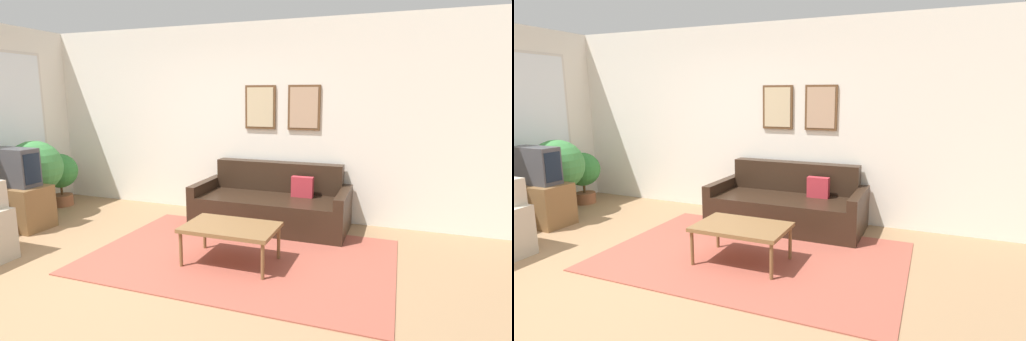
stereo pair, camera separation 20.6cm
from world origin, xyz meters
TOP-DOWN VIEW (x-y plane):
  - ground_plane at (0.00, 0.00)m, footprint 16.00×16.00m
  - area_rug at (0.89, 1.01)m, footprint 3.17×2.10m
  - wall_back at (0.01, 2.60)m, footprint 8.00×0.09m
  - couch at (0.88, 2.13)m, footprint 2.00×0.90m
  - coffee_table at (0.86, 0.82)m, footprint 0.95×0.60m
  - tv_stand at (-2.22, 0.92)m, footprint 0.84×0.47m
  - tv at (-2.22, 0.92)m, footprint 0.65×0.28m
  - potted_plant_tall at (-2.33, 1.34)m, footprint 0.73×0.73m
  - potted_plant_by_window at (-2.53, 1.95)m, footprint 0.53×0.53m
  - potted_plant_small at (-2.36, 1.38)m, footprint 0.36×0.36m

SIDE VIEW (x-z plane):
  - ground_plane at x=0.00m, z-range 0.00..0.00m
  - area_rug at x=0.89m, z-range 0.00..0.01m
  - tv_stand at x=-2.22m, z-range 0.00..0.56m
  - couch at x=0.88m, z-range -0.13..0.69m
  - potted_plant_small at x=-2.36m, z-range 0.05..0.64m
  - coffee_table at x=0.86m, z-range 0.17..0.58m
  - potted_plant_by_window at x=-2.53m, z-range 0.10..0.92m
  - potted_plant_tall at x=-2.33m, z-range 0.17..1.26m
  - tv at x=-2.22m, z-range 0.56..1.05m
  - wall_back at x=0.01m, z-range 0.00..2.70m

